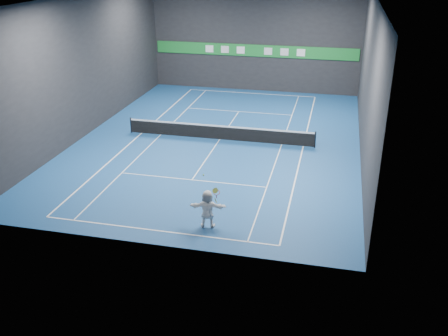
% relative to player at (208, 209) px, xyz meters
% --- Properties ---
extents(ground, '(26.00, 26.00, 0.00)m').
position_rel_player_xyz_m(ground, '(-2.11, 11.02, -0.90)').
color(ground, navy).
rests_on(ground, ground).
extents(wall_back, '(18.00, 0.10, 9.00)m').
position_rel_player_xyz_m(wall_back, '(-2.11, 24.02, 3.60)').
color(wall_back, black).
rests_on(wall_back, ground).
extents(wall_front, '(18.00, 0.10, 9.00)m').
position_rel_player_xyz_m(wall_front, '(-2.11, -1.98, 3.60)').
color(wall_front, black).
rests_on(wall_front, ground).
extents(wall_left, '(0.10, 26.00, 9.00)m').
position_rel_player_xyz_m(wall_left, '(-11.11, 11.02, 3.60)').
color(wall_left, black).
rests_on(wall_left, ground).
extents(wall_right, '(0.10, 26.00, 9.00)m').
position_rel_player_xyz_m(wall_right, '(6.89, 11.02, 3.60)').
color(wall_right, black).
rests_on(wall_right, ground).
extents(baseline_near, '(10.98, 0.08, 0.01)m').
position_rel_player_xyz_m(baseline_near, '(-2.11, -0.87, -0.90)').
color(baseline_near, white).
rests_on(baseline_near, ground).
extents(baseline_far, '(10.98, 0.08, 0.01)m').
position_rel_player_xyz_m(baseline_far, '(-2.11, 22.91, -0.90)').
color(baseline_far, white).
rests_on(baseline_far, ground).
extents(sideline_doubles_left, '(0.08, 23.78, 0.01)m').
position_rel_player_xyz_m(sideline_doubles_left, '(-7.60, 11.02, -0.90)').
color(sideline_doubles_left, white).
rests_on(sideline_doubles_left, ground).
extents(sideline_doubles_right, '(0.08, 23.78, 0.01)m').
position_rel_player_xyz_m(sideline_doubles_right, '(3.38, 11.02, -0.90)').
color(sideline_doubles_right, white).
rests_on(sideline_doubles_right, ground).
extents(sideline_singles_left, '(0.06, 23.78, 0.01)m').
position_rel_player_xyz_m(sideline_singles_left, '(-6.22, 11.02, -0.90)').
color(sideline_singles_left, white).
rests_on(sideline_singles_left, ground).
extents(sideline_singles_right, '(0.06, 23.78, 0.01)m').
position_rel_player_xyz_m(sideline_singles_right, '(2.00, 11.02, -0.90)').
color(sideline_singles_right, white).
rests_on(sideline_singles_right, ground).
extents(service_line_near, '(8.23, 0.06, 0.01)m').
position_rel_player_xyz_m(service_line_near, '(-2.11, 4.62, -0.90)').
color(service_line_near, white).
rests_on(service_line_near, ground).
extents(service_line_far, '(8.23, 0.06, 0.01)m').
position_rel_player_xyz_m(service_line_far, '(-2.11, 17.42, -0.90)').
color(service_line_far, white).
rests_on(service_line_far, ground).
extents(center_service_line, '(0.06, 12.80, 0.01)m').
position_rel_player_xyz_m(center_service_line, '(-2.11, 11.02, -0.90)').
color(center_service_line, white).
rests_on(center_service_line, ground).
extents(player, '(1.73, 0.76, 1.80)m').
position_rel_player_xyz_m(player, '(0.00, 0.00, 0.00)').
color(player, white).
rests_on(player, ground).
extents(tennis_ball, '(0.07, 0.07, 0.07)m').
position_rel_player_xyz_m(tennis_ball, '(-0.16, 0.00, 1.65)').
color(tennis_ball, '#C2E926').
rests_on(tennis_ball, player).
extents(tennis_net, '(12.50, 0.10, 1.07)m').
position_rel_player_xyz_m(tennis_net, '(-2.11, 11.02, -0.36)').
color(tennis_net, black).
rests_on(tennis_net, ground).
extents(sponsor_banner, '(17.64, 0.11, 1.00)m').
position_rel_player_xyz_m(sponsor_banner, '(-2.11, 23.95, 2.60)').
color(sponsor_banner, '#1C8330').
rests_on(sponsor_banner, wall_back).
extents(tennis_racket, '(0.46, 0.41, 0.74)m').
position_rel_player_xyz_m(tennis_racket, '(0.40, 0.05, 0.79)').
color(tennis_racket, red).
rests_on(tennis_racket, player).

